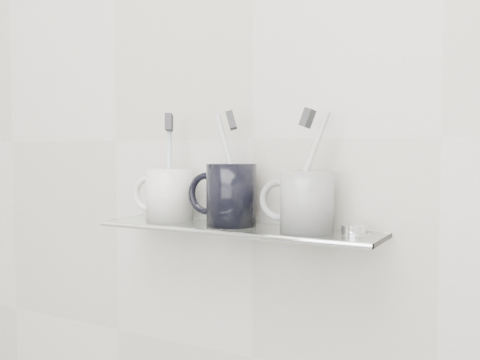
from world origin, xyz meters
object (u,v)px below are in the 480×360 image
Objects in this scene: mug_center at (231,195)px; mug_right at (307,202)px; shelf_glass at (236,229)px; mug_left at (170,195)px.

mug_right is (0.14, 0.00, -0.01)m from mug_center.
mug_center is at bearing 155.75° from shelf_glass.
mug_right is (0.27, 0.00, 0.00)m from mug_left.
mug_left is 0.13m from mug_center.
mug_center is (0.13, 0.00, 0.01)m from mug_left.
mug_left reaches higher than shelf_glass.
mug_left is 0.27m from mug_right.
mug_left is (-0.14, 0.00, 0.05)m from shelf_glass.
shelf_glass is at bearing -35.38° from mug_center.
mug_center is at bearing -176.49° from mug_right.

